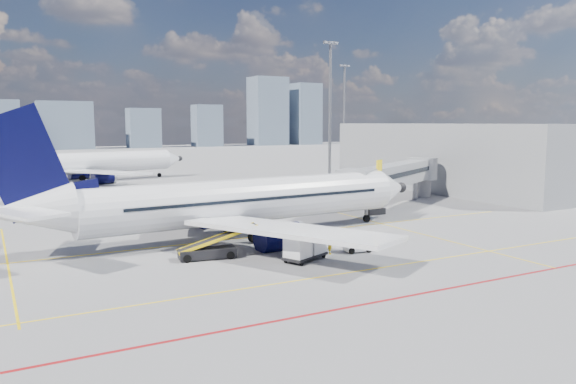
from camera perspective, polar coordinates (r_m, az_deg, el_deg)
name	(u,v)px	position (r m, az deg, el deg)	size (l,w,h in m)	color
ground	(300,255)	(43.69, 1.18, -6.45)	(420.00, 420.00, 0.00)	gray
apron_markings	(320,268)	(40.14, 3.24, -7.67)	(90.00, 35.12, 0.01)	yellow
jet_bridge	(398,175)	(70.15, 11.10, 1.66)	(23.55, 15.78, 6.30)	gray
terminal_block	(445,157)	(87.76, 15.65, 3.43)	(10.00, 42.00, 10.00)	gray
floodlight_mast_ne	(330,105)	(109.27, 4.30, 8.85)	(3.20, 0.61, 25.45)	slate
floodlight_mast_far	(344,110)	(153.34, 5.73, 8.33)	(3.20, 0.61, 25.45)	slate
distant_skyline	(37,120)	(227.61, -24.13, 6.73)	(247.41, 15.90, 30.07)	slate
main_aircraft	(233,202)	(49.55, -5.66, -1.07)	(40.62, 35.36, 11.85)	white
second_aircraft	(83,163)	(102.10, -20.11, 2.74)	(37.44, 32.27, 11.05)	white
baggage_tug	(356,244)	(44.91, 6.94, -5.24)	(2.20, 1.57, 1.41)	white
cargo_dolly	(305,246)	(41.90, 1.75, -5.47)	(4.05, 3.02, 2.03)	black
belt_loader	(209,250)	(42.90, -8.01, -5.88)	(6.22, 2.35, 2.49)	black
ramp_worker	(330,245)	(44.05, 4.31, -5.35)	(0.54, 0.36, 1.49)	yellow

